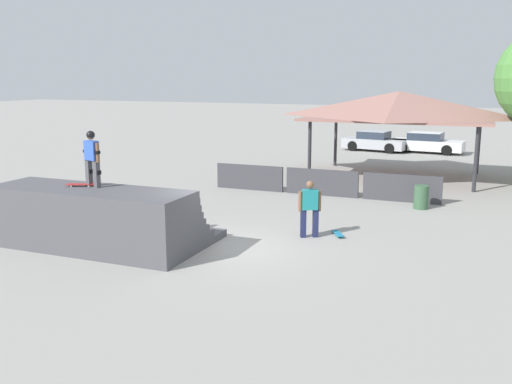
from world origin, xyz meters
TOP-DOWN VIEW (x-y plane):
  - ground_plane at (0.00, 0.00)m, footprint 160.00×160.00m
  - quarter_pipe_ramp at (-3.37, -1.11)m, footprint 5.82×3.47m
  - skater_on_deck at (-3.43, -1.15)m, footprint 0.67×0.30m
  - skateboard_on_deck at (-3.78, -1.21)m, footprint 0.81×0.50m
  - bystander_walking at (1.86, 1.98)m, footprint 0.65×0.42m
  - skateboard_on_ground at (2.63, 2.45)m, footprint 0.56×0.80m
  - barrier_fence at (0.56, 8.00)m, footprint 9.25×0.12m
  - pavilion_shelter at (2.65, 13.41)m, footprint 8.36×5.58m
  - trash_bin at (4.52, 7.07)m, footprint 0.52×0.52m
  - parked_car_silver at (-0.09, 22.77)m, footprint 4.22×2.27m
  - parked_car_white at (3.08, 23.13)m, footprint 4.52×2.12m

SIDE VIEW (x-z plane):
  - ground_plane at x=0.00m, z-range 0.00..0.00m
  - skateboard_on_ground at x=2.63m, z-range 0.01..0.10m
  - trash_bin at x=4.52m, z-range 0.00..0.85m
  - barrier_fence at x=0.56m, z-range 0.00..1.05m
  - parked_car_silver at x=-0.09m, z-range -0.04..1.24m
  - parked_car_white at x=3.08m, z-range -0.03..1.24m
  - quarter_pipe_ramp at x=-3.37m, z-range -0.10..1.60m
  - bystander_walking at x=1.86m, z-range 0.10..1.80m
  - skateboard_on_deck at x=-3.78m, z-range 1.71..1.80m
  - skater_on_deck at x=-3.43m, z-range 1.82..3.37m
  - pavilion_shelter at x=2.65m, z-range 1.35..5.38m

